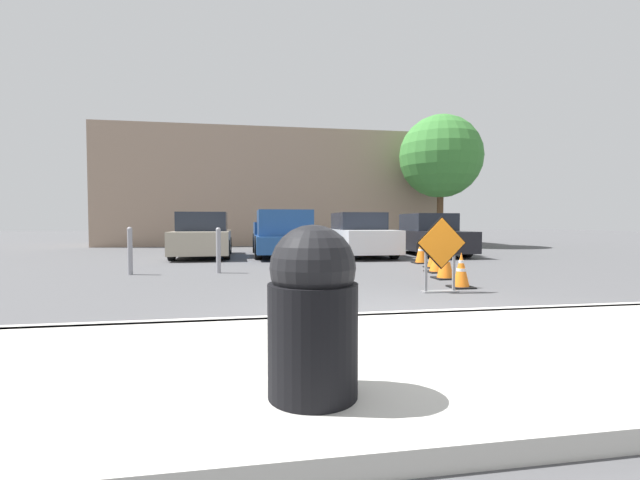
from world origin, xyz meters
name	(u,v)px	position (x,y,z in m)	size (l,w,h in m)	color
ground_plane	(307,257)	(0.00, 10.00, 0.00)	(96.00, 96.00, 0.00)	#4C4C4F
sidewalk_strip	(491,355)	(0.00, -1.47, 0.07)	(25.18, 2.94, 0.14)	beige
curb_lip	(422,317)	(0.00, 0.00, 0.07)	(25.18, 0.20, 0.14)	beige
road_closed_sign	(441,251)	(1.22, 2.07, 0.72)	(0.91, 0.20, 1.31)	black
traffic_cone_nearest	(461,270)	(1.82, 2.50, 0.32)	(0.41, 0.41, 0.66)	black
traffic_cone_second	(445,261)	(2.11, 3.72, 0.39)	(0.47, 0.47, 0.79)	black
traffic_cone_third	(437,260)	(2.46, 4.87, 0.31)	(0.50, 0.50, 0.64)	black
traffic_cone_fourth	(433,257)	(2.80, 5.86, 0.29)	(0.40, 0.40, 0.60)	black
traffic_cone_fifth	(421,250)	(3.00, 7.08, 0.38)	(0.48, 0.48, 0.78)	black
parked_car_nearest	(203,237)	(-3.59, 10.57, 0.71)	(1.96, 4.20, 1.56)	#A39984
pickup_truck	(282,236)	(-0.85, 10.39, 0.73)	(2.00, 5.15, 1.61)	navy
parked_car_second	(359,236)	(1.88, 10.06, 0.72)	(1.87, 4.48, 1.55)	silver
parked_car_third	(428,236)	(4.62, 10.24, 0.70)	(1.87, 4.58, 1.53)	black
trash_bin	(313,311)	(-1.67, -2.23, 0.67)	(0.56, 0.56, 1.06)	black
bollard_nearest	(218,249)	(-2.74, 5.62, 0.57)	(0.12, 0.12, 1.09)	gray
bollard_second	(130,250)	(-4.73, 5.62, 0.58)	(0.12, 0.12, 1.10)	gray
building_facade_backdrop	(272,190)	(-0.66, 19.63, 3.03)	(17.73, 5.00, 6.07)	gray
street_tree_behind_lot	(441,157)	(7.39, 15.12, 4.44)	(4.06, 4.06, 6.48)	#513823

